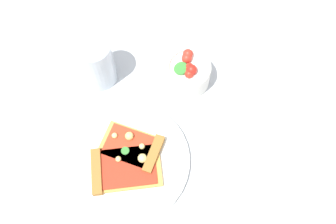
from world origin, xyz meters
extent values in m
plane|color=silver|center=(0.00, 0.00, 0.00)|extent=(2.40, 2.40, 0.00)
cylinder|color=silver|center=(-0.01, 0.00, 0.01)|extent=(0.27, 0.27, 0.01)
cube|color=gold|center=(-0.04, -0.01, 0.02)|extent=(0.12, 0.15, 0.01)
cube|color=#A36B2D|center=(-0.06, 0.04, 0.02)|extent=(0.09, 0.05, 0.02)
cube|color=red|center=(-0.04, -0.01, 0.02)|extent=(0.11, 0.13, 0.00)
cylinder|color=#388433|center=(-0.02, -0.01, 0.03)|extent=(0.02, 0.02, 0.00)
sphere|color=#EAD172|center=(-0.05, -0.03, 0.03)|extent=(0.02, 0.02, 0.02)
sphere|color=#F2D87F|center=(-0.05, 0.01, 0.03)|extent=(0.01, 0.01, 0.01)
sphere|color=#F2D87F|center=(-0.03, -0.05, 0.03)|extent=(0.01, 0.01, 0.01)
cube|color=gold|center=(0.00, 0.02, 0.02)|extent=(0.17, 0.16, 0.01)
cube|color=#A36B2D|center=(0.05, -0.02, 0.02)|extent=(0.08, 0.09, 0.02)
cube|color=#B22D19|center=(0.00, 0.02, 0.02)|extent=(0.15, 0.14, 0.00)
sphere|color=#F2D87F|center=(0.00, -0.01, 0.03)|extent=(0.01, 0.01, 0.01)
sphere|color=#F2D87F|center=(-0.03, 0.03, 0.03)|extent=(0.02, 0.02, 0.02)
cylinder|color=white|center=(-0.25, -0.03, 0.03)|extent=(0.10, 0.10, 0.06)
torus|color=white|center=(-0.25, -0.03, 0.06)|extent=(0.10, 0.10, 0.01)
sphere|color=red|center=(-0.26, -0.05, 0.06)|extent=(0.02, 0.02, 0.02)
sphere|color=red|center=(-0.27, -0.05, 0.07)|extent=(0.02, 0.02, 0.02)
sphere|color=red|center=(-0.25, -0.03, 0.06)|extent=(0.02, 0.02, 0.02)
sphere|color=red|center=(-0.24, -0.02, 0.06)|extent=(0.02, 0.02, 0.02)
sphere|color=red|center=(-0.25, -0.02, 0.07)|extent=(0.03, 0.03, 0.03)
cylinder|color=#388433|center=(-0.24, -0.04, 0.06)|extent=(0.05, 0.05, 0.01)
cylinder|color=silver|center=(-0.12, -0.19, 0.06)|extent=(0.08, 0.08, 0.13)
cylinder|color=black|center=(-0.12, -0.19, 0.06)|extent=(0.07, 0.07, 0.11)
cube|color=white|center=(-0.12, -0.21, 0.10)|extent=(0.03, 0.03, 0.02)
cube|color=white|center=(-0.13, -0.21, 0.10)|extent=(0.02, 0.02, 0.02)
cube|color=silver|center=(-0.21, 0.22, 0.00)|extent=(0.18, 0.14, 0.00)
camera|label=1|loc=(0.11, 0.23, 0.78)|focal=40.22mm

